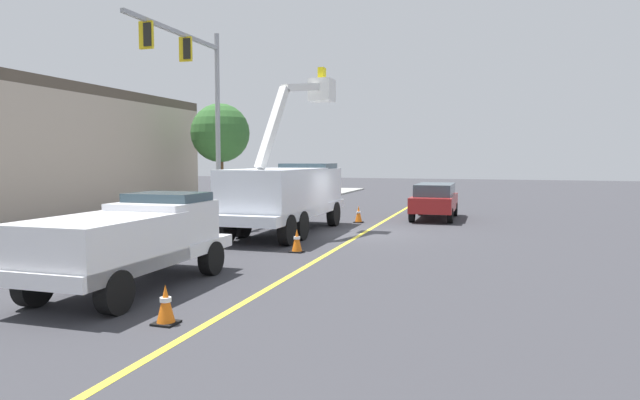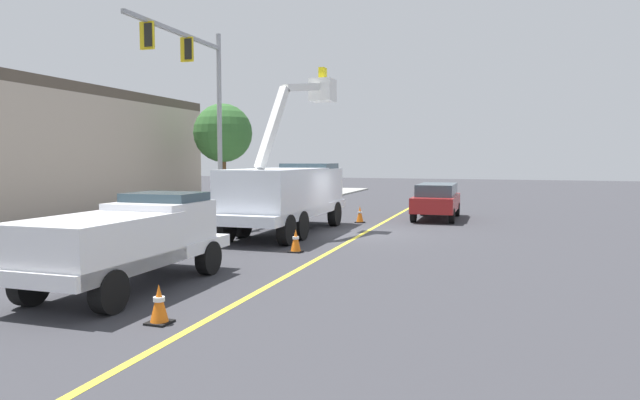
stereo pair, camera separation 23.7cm
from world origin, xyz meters
name	(u,v)px [view 1 (the left image)]	position (x,y,z in m)	size (l,w,h in m)	color
ground	(363,233)	(0.00, 0.00, 0.00)	(120.00, 120.00, 0.00)	#38383D
sidewalk_far_side	(171,224)	(-0.28, 8.48, 0.06)	(60.00, 3.60, 0.12)	#9E9E99
lane_centre_stripe	(363,233)	(0.00, 0.00, 0.00)	(50.00, 0.16, 0.01)	yellow
utility_bucket_truck	(288,192)	(-0.78, 2.83, 1.60)	(8.28, 2.81, 6.54)	white
service_pickup_truck	(131,239)	(-10.53, 2.53, 1.12)	(5.67, 2.34, 2.06)	white
passing_minivan	(435,199)	(6.18, -1.94, 0.97)	(4.86, 2.08, 1.69)	maroon
traffic_cone_leading	(166,305)	(-12.51, 0.28, 0.35)	(0.40, 0.40, 0.70)	black
traffic_cone_mid_front	(297,241)	(-4.85, 0.84, 0.36)	(0.40, 0.40, 0.72)	black
traffic_cone_mid_rear	(359,214)	(3.47, 1.11, 0.38)	(0.40, 0.40, 0.77)	black
traffic_signal_mast	(197,87)	(0.33, 7.49, 5.98)	(6.93, 0.65, 8.62)	gray
commercial_building_backdrop	(21,152)	(-0.36, 16.72, 3.21)	(21.64, 7.36, 6.41)	#A89989
street_tree_right	(220,133)	(7.57, 10.44, 4.35)	(3.36, 3.36, 6.05)	brown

